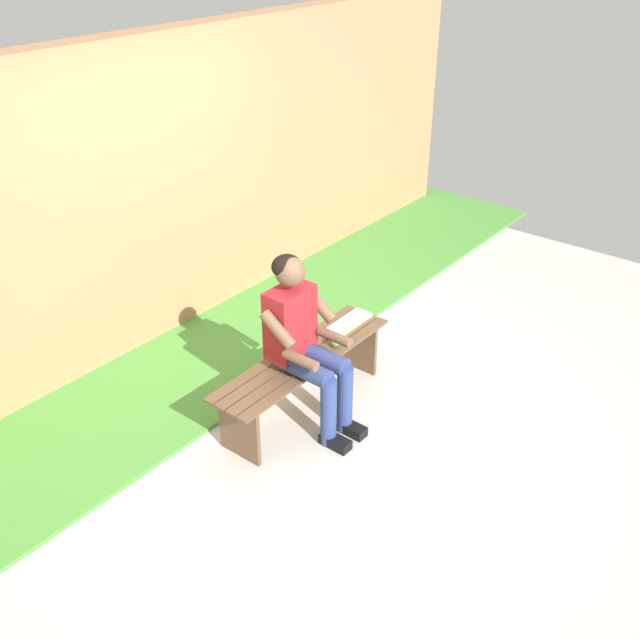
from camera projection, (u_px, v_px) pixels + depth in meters
ground_plane at (325, 564)px, 4.04m from camera, size 10.00×7.00×0.04m
grass_strip at (203, 355)px, 5.82m from camera, size 9.00×1.46×0.03m
brick_wall at (80, 219)px, 5.21m from camera, size 9.50×0.24×2.40m
bench_near at (303, 369)px, 5.08m from camera, size 1.57×0.39×0.45m
person_seated at (304, 338)px, 4.78m from camera, size 0.50×0.69×1.25m
apple at (336, 341)px, 5.12m from camera, size 0.09×0.09×0.09m
book_open at (349, 322)px, 5.41m from camera, size 0.41×0.16×0.02m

